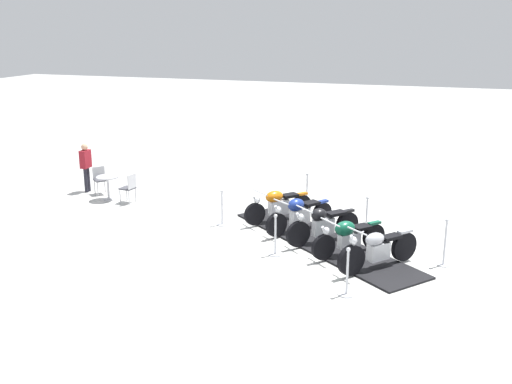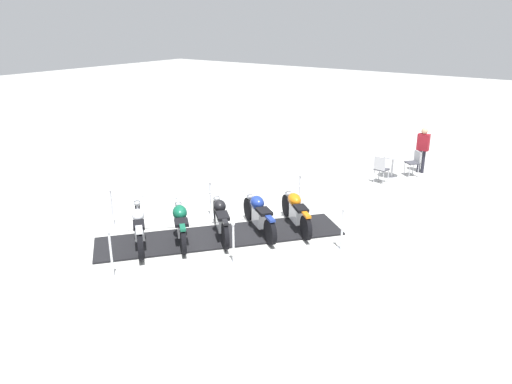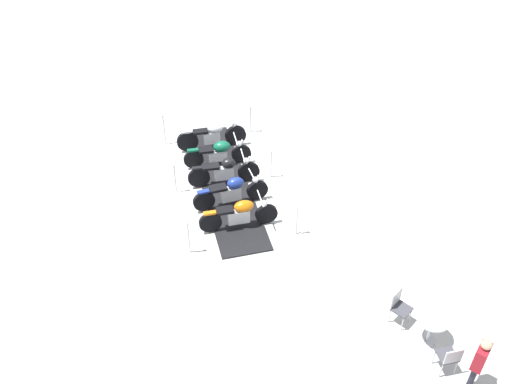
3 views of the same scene
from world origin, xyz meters
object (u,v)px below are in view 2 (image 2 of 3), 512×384
object	(u,v)px
stanchion_right_rear	(113,215)
cafe_chair_near_table	(414,161)
motorcycle_chrome	(139,227)
cafe_chair_across_table	(381,168)
stanchion_right_mid	(210,205)
stanchion_left_rear	(112,262)
stanchion_left_front	(342,236)
motorcycle_navy	(259,214)
cafe_table	(393,162)
motorcycle_copper	(296,210)
stanchion_left_mid	(234,249)
bystander_person	(423,146)
motorcycle_black	(220,218)
motorcycle_forest	(180,222)
stanchion_right_front	(300,197)

from	to	relation	value
stanchion_right_rear	cafe_chair_near_table	xyz separation A→B (m)	(5.00, 9.03, 0.22)
motorcycle_chrome	cafe_chair_across_table	world-z (taller)	motorcycle_chrome
stanchion_right_mid	stanchion_right_rear	bearing A→B (deg)	-129.19
stanchion_left_rear	cafe_chair_near_table	xyz separation A→B (m)	(2.72, 10.89, 0.13)
stanchion_left_front	stanchion_right_rear	bearing A→B (deg)	-158.32
motorcycle_navy	motorcycle_chrome	world-z (taller)	motorcycle_chrome
motorcycle_chrome	cafe_chair_across_table	size ratio (longest dim) A/B	1.98
stanchion_right_mid	cafe_table	distance (m)	6.96
motorcycle_copper	stanchion_right_rear	world-z (taller)	stanchion_right_rear
motorcycle_copper	stanchion_left_mid	xyz separation A→B (m)	(-0.09, -2.51, -0.15)
stanchion_right_rear	cafe_chair_across_table	xyz separation A→B (m)	(4.38, 7.59, 0.23)
stanchion_left_rear	stanchion_left_front	bearing A→B (deg)	50.81
stanchion_left_front	cafe_chair_near_table	world-z (taller)	stanchion_left_front
cafe_table	bystander_person	distance (m)	1.39
stanchion_left_mid	cafe_chair_across_table	distance (m)	7.42
motorcycle_black	stanchion_left_mid	distance (m)	1.51
stanchion_left_rear	bystander_person	bearing A→B (deg)	76.24
motorcycle_forest	motorcycle_chrome	world-z (taller)	motorcycle_chrome
stanchion_right_front	stanchion_left_rear	bearing A→B (deg)	-100.06
stanchion_left_front	cafe_chair_across_table	world-z (taller)	stanchion_left_front
motorcycle_black	cafe_table	xyz separation A→B (m)	(1.69, 7.27, 0.04)
stanchion_right_mid	motorcycle_black	bearing A→B (deg)	-39.13
stanchion_right_front	bystander_person	world-z (taller)	bystander_person
motorcycle_navy	stanchion_left_mid	size ratio (longest dim) A/B	1.86
motorcycle_forest	stanchion_left_front	bearing A→B (deg)	-109.91
motorcycle_chrome	cafe_chair_near_table	world-z (taller)	motorcycle_chrome
motorcycle_black	stanchion_right_mid	bearing A→B (deg)	3.02
stanchion_left_front	cafe_chair_across_table	size ratio (longest dim) A/B	1.18
stanchion_right_mid	cafe_table	size ratio (longest dim) A/B	1.36
motorcycle_navy	stanchion_right_rear	size ratio (longest dim) A/B	1.81
motorcycle_black	motorcycle_forest	world-z (taller)	motorcycle_black
stanchion_right_rear	cafe_table	xyz separation A→B (m)	(4.47, 8.41, 0.26)
stanchion_left_front	motorcycle_copper	bearing A→B (deg)	163.52
cafe_chair_across_table	bystander_person	world-z (taller)	bystander_person
motorcycle_copper	stanchion_left_mid	bearing A→B (deg)	128.05
stanchion_right_rear	stanchion_right_mid	distance (m)	2.64
motorcycle_copper	stanchion_right_rear	size ratio (longest dim) A/B	1.67
stanchion_left_rear	motorcycle_black	bearing A→B (deg)	80.43
stanchion_right_front	motorcycle_chrome	bearing A→B (deg)	-111.93
bystander_person	motorcycle_forest	bearing A→B (deg)	-18.79
stanchion_right_mid	stanchion_left_rear	size ratio (longest dim) A/B	0.91
motorcycle_forest	motorcycle_chrome	size ratio (longest dim) A/B	0.91
stanchion_right_rear	stanchion_left_mid	world-z (taller)	stanchion_right_rear
cafe_chair_across_table	bystander_person	size ratio (longest dim) A/B	0.57
cafe_chair_across_table	bystander_person	distance (m)	2.16
cafe_chair_near_table	bystander_person	distance (m)	0.72
motorcycle_copper	stanchion_right_mid	size ratio (longest dim) A/B	1.69
motorcycle_black	stanchion_right_mid	distance (m)	1.45
stanchion_right_rear	stanchion_left_rear	size ratio (longest dim) A/B	0.92
motorcycle_forest	stanchion_left_mid	size ratio (longest dim) A/B	1.63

